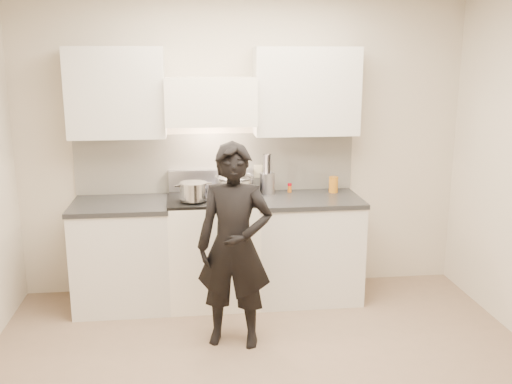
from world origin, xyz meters
TOP-DOWN VIEW (x-y plane):
  - room_shell at (-0.06, 0.37)m, footprint 4.04×3.54m
  - stove at (-0.30, 1.42)m, footprint 0.76×0.65m
  - counter_right at (0.53, 1.43)m, footprint 0.92×0.67m
  - counter_left at (-1.08, 1.43)m, footprint 0.82×0.67m
  - wok at (-0.10, 1.55)m, footprint 0.35×0.43m
  - stock_pot at (-0.47, 1.28)m, footprint 0.31×0.27m
  - utensil_crock at (0.20, 1.60)m, footprint 0.13×0.13m
  - spice_jar at (0.41, 1.62)m, footprint 0.04×0.04m
  - oil_glass at (0.80, 1.58)m, footprint 0.08×0.08m
  - person at (-0.18, 0.62)m, footprint 0.63×0.49m

SIDE VIEW (x-z plane):
  - counter_right at x=0.53m, z-range 0.00..0.92m
  - counter_left at x=-1.08m, z-range 0.00..0.92m
  - stove at x=-0.30m, z-range 0.00..0.95m
  - person at x=-0.18m, z-range 0.00..1.53m
  - spice_jar at x=0.41m, z-range 0.92..1.00m
  - oil_glass at x=0.80m, z-range 0.92..1.06m
  - utensil_crock at x=0.20m, z-range 0.85..1.21m
  - stock_pot at x=-0.47m, z-range 0.96..1.11m
  - wok at x=-0.10m, z-range 0.91..1.19m
  - room_shell at x=-0.06m, z-range 0.25..2.95m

